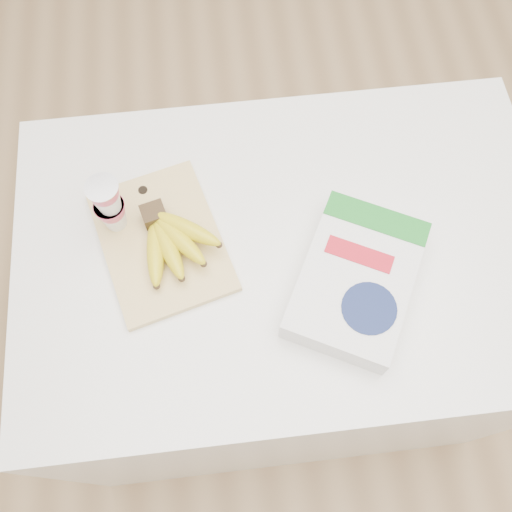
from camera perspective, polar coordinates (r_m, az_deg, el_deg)
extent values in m
plane|color=tan|center=(1.99, 1.90, -9.22)|extent=(4.00, 4.00, 0.00)
cube|color=silver|center=(1.58, 2.38, -5.38)|extent=(1.13, 0.76, 0.85)
cube|color=#D9C577|center=(1.19, -9.45, 1.48)|extent=(0.31, 0.37, 0.02)
cube|color=#382816|center=(1.18, -10.17, 4.11)|extent=(0.06, 0.05, 0.03)
ellipsoid|color=gold|center=(1.16, -10.02, 0.48)|extent=(0.04, 0.16, 0.05)
sphere|color=#382816|center=(1.13, -9.92, -2.97)|extent=(0.01, 0.01, 0.01)
ellipsoid|color=gold|center=(1.15, -8.80, 0.92)|extent=(0.08, 0.16, 0.05)
sphere|color=#382816|center=(1.12, -7.44, -2.25)|extent=(0.01, 0.01, 0.01)
ellipsoid|color=gold|center=(1.15, -7.72, 1.71)|extent=(0.12, 0.15, 0.05)
sphere|color=#382816|center=(1.12, -5.26, -0.79)|extent=(0.01, 0.01, 0.01)
ellipsoid|color=gold|center=(1.15, -6.96, 2.73)|extent=(0.15, 0.12, 0.05)
sphere|color=#382816|center=(1.13, -3.73, 1.13)|extent=(0.01, 0.01, 0.01)
cylinder|color=silver|center=(1.09, -15.23, 6.67)|extent=(0.06, 0.06, 0.00)
cube|color=white|center=(1.13, 9.95, -2.35)|extent=(0.33, 0.37, 0.07)
cube|color=#1A7522|center=(1.16, 12.04, 3.70)|extent=(0.21, 0.15, 0.00)
cylinder|color=#131E48|center=(1.08, 11.25, -5.14)|extent=(0.14, 0.14, 0.00)
cube|color=red|center=(1.12, 10.30, 0.17)|extent=(0.13, 0.09, 0.00)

